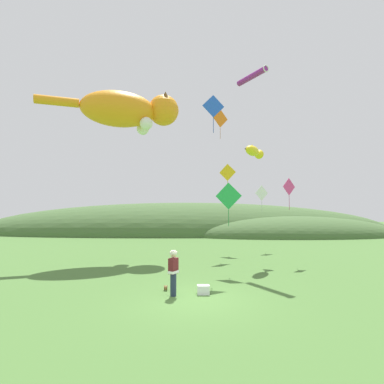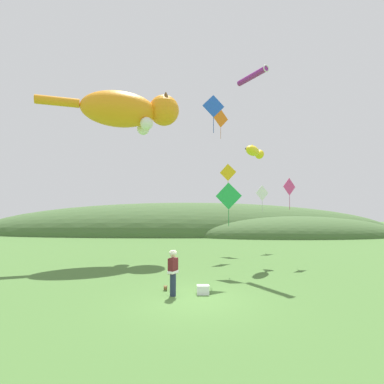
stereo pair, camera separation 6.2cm
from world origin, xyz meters
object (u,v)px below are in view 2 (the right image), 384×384
kite_fish_windsock (254,151)px  festival_attendant (173,271)px  kite_tube_streamer (252,76)px  kite_diamond_blue (213,106)px  kite_diamond_orange (221,118)px  kite_spool (165,288)px  picnic_cooler (203,290)px  kite_giant_cat (129,110)px  kite_diamond_gold (228,173)px  kite_diamond_green (229,196)px  kite_diamond_pink (289,187)px  kite_diamond_white (262,193)px

kite_fish_windsock → festival_attendant: bearing=-124.9°
kite_tube_streamer → kite_diamond_blue: kite_tube_streamer is taller
kite_tube_streamer → kite_diamond_orange: 5.12m
kite_spool → picnic_cooler: size_ratio=0.47×
kite_giant_cat → kite_diamond_orange: kite_giant_cat is taller
kite_diamond_gold → kite_diamond_green: bearing=-98.2°
kite_tube_streamer → kite_diamond_blue: 3.98m
kite_diamond_pink → kite_diamond_white: kite_diamond_pink is taller
kite_diamond_pink → kite_diamond_blue: size_ratio=0.91×
kite_giant_cat → kite_diamond_green: (6.43, -5.38, -6.45)m
kite_spool → kite_diamond_pink: size_ratio=0.12×
kite_diamond_orange → picnic_cooler: bearing=-100.8°
kite_diamond_blue → kite_diamond_gold: size_ratio=0.96×
kite_diamond_green → kite_diamond_blue: bearing=138.3°
festival_attendant → kite_fish_windsock: size_ratio=0.75×
kite_spool → picnic_cooler: 1.65m
kite_giant_cat → kite_diamond_blue: 7.50m
kite_diamond_white → kite_diamond_orange: 6.91m
kite_fish_windsock → kite_diamond_gold: kite_fish_windsock is taller
kite_diamond_orange → festival_attendant: bearing=-106.4°
picnic_cooler → kite_giant_cat: size_ratio=0.05×
festival_attendant → kite_diamond_pink: 10.43m
kite_diamond_white → kite_diamond_blue: size_ratio=0.99×
kite_tube_streamer → kite_diamond_pink: size_ratio=1.22×
kite_spool → kite_diamond_pink: (7.40, 5.89, 4.65)m
kite_spool → picnic_cooler: picnic_cooler is taller
festival_attendant → kite_spool: bearing=113.9°
kite_fish_windsock → kite_diamond_pink: (2.12, -0.43, -2.34)m
festival_attendant → kite_diamond_green: 5.94m
kite_spool → kite_giant_cat: 14.01m
kite_diamond_green → kite_diamond_blue: 5.26m
kite_diamond_blue → kite_diamond_gold: (1.83, 6.93, -2.98)m
picnic_cooler → kite_fish_windsock: bearing=61.5°
kite_spool → kite_giant_cat: (-3.25, 8.78, 10.42)m
festival_attendant → kite_diamond_pink: size_ratio=0.88×
festival_attendant → kite_diamond_white: (6.81, 12.29, 3.70)m
kite_diamond_white → kite_diamond_orange: bearing=-162.1°
kite_diamond_blue → kite_diamond_green: bearing=-41.7°
kite_spool → kite_tube_streamer: (5.08, 5.65, 11.67)m
kite_giant_cat → kite_diamond_green: kite_giant_cat is taller
kite_diamond_pink → kite_diamond_orange: size_ratio=0.84×
kite_giant_cat → kite_diamond_gold: (7.52, 2.21, -4.26)m
kite_tube_streamer → kite_diamond_white: kite_tube_streamer is taller
kite_diamond_green → picnic_cooler: bearing=-112.5°
picnic_cooler → kite_diamond_orange: size_ratio=0.21×
kite_fish_windsock → kite_diamond_blue: 4.22m
kite_diamond_green → kite_diamond_orange: size_ratio=0.99×
kite_diamond_blue → kite_diamond_orange: kite_diamond_orange is taller
kite_spool → kite_diamond_gold: kite_diamond_gold is taller
festival_attendant → picnic_cooler: size_ratio=3.60×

